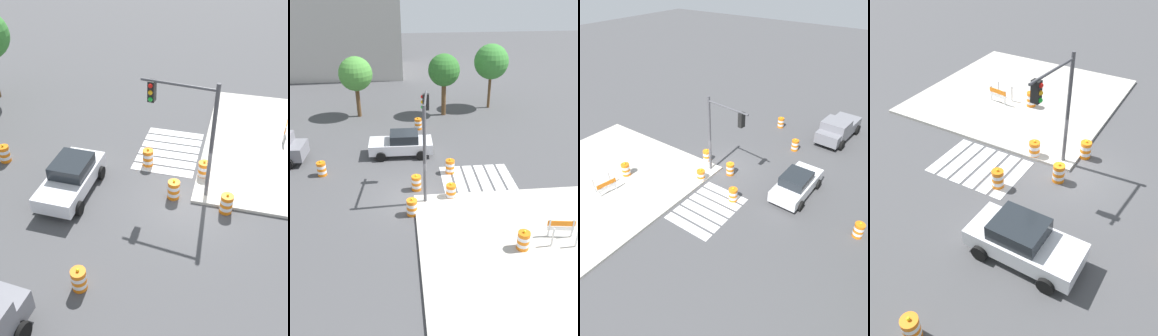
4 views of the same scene
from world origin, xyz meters
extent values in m
plane|color=#474749|center=(0.00, 0.00, 0.00)|extent=(120.00, 120.00, 0.00)
cube|color=#BCB7AD|center=(6.00, -6.00, 0.07)|extent=(12.00, 12.00, 0.15)
cube|color=silver|center=(2.12, 1.80, 0.01)|extent=(0.60, 3.20, 0.02)
cube|color=silver|center=(2.88, 1.80, 0.01)|extent=(0.60, 3.20, 0.02)
cube|color=silver|center=(3.62, 1.80, 0.01)|extent=(0.60, 3.20, 0.02)
cube|color=silver|center=(4.38, 1.80, 0.01)|extent=(0.60, 3.20, 0.02)
cube|color=silver|center=(5.12, 1.80, 0.01)|extent=(0.60, 3.20, 0.02)
cube|color=silver|center=(5.88, 1.80, 0.01)|extent=(0.60, 3.20, 0.02)
cube|color=silver|center=(-0.59, 5.56, 0.68)|extent=(4.33, 1.91, 0.70)
cube|color=#1E2328|center=(-0.34, 5.56, 1.33)|extent=(1.92, 1.63, 0.60)
cylinder|color=black|center=(-1.96, 4.63, 0.33)|extent=(0.66, 0.25, 0.66)
cylinder|color=black|center=(-1.93, 6.53, 0.33)|extent=(0.66, 0.25, 0.66)
cylinder|color=black|center=(0.74, 4.59, 0.33)|extent=(0.66, 0.25, 0.66)
cylinder|color=black|center=(0.77, 6.49, 0.33)|extent=(0.66, 0.25, 0.66)
cube|color=slate|center=(-7.59, 5.09, 0.87)|extent=(1.52, 1.99, 0.90)
cylinder|color=black|center=(-7.83, 6.13, 0.42)|extent=(0.86, 0.36, 0.84)
cylinder|color=orange|center=(2.42, 2.63, 0.09)|extent=(0.56, 0.56, 0.18)
cylinder|color=white|center=(2.42, 2.63, 0.27)|extent=(0.56, 0.56, 0.18)
cylinder|color=orange|center=(2.42, 2.63, 0.45)|extent=(0.56, 0.56, 0.18)
cylinder|color=white|center=(2.42, 2.63, 0.63)|extent=(0.56, 0.56, 0.18)
cylinder|color=orange|center=(2.42, 2.63, 0.81)|extent=(0.56, 0.56, 0.18)
sphere|color=yellow|center=(2.42, 2.63, 0.96)|extent=(0.12, 0.12, 0.12)
cylinder|color=orange|center=(0.20, 0.85, 0.09)|extent=(0.56, 0.56, 0.18)
cylinder|color=white|center=(0.20, 0.85, 0.27)|extent=(0.56, 0.56, 0.18)
cylinder|color=orange|center=(0.20, 0.85, 0.45)|extent=(0.56, 0.56, 0.18)
cylinder|color=white|center=(0.20, 0.85, 0.63)|extent=(0.56, 0.56, 0.18)
cylinder|color=orange|center=(0.20, 0.85, 0.81)|extent=(0.56, 0.56, 0.18)
sphere|color=yellow|center=(0.20, 0.85, 0.96)|extent=(0.12, 0.12, 0.12)
cylinder|color=orange|center=(0.87, 9.97, 0.09)|extent=(0.56, 0.56, 0.18)
cylinder|color=white|center=(0.87, 9.97, 0.27)|extent=(0.56, 0.56, 0.18)
cylinder|color=orange|center=(0.87, 9.97, 0.45)|extent=(0.56, 0.56, 0.18)
cylinder|color=white|center=(0.87, 9.97, 0.63)|extent=(0.56, 0.56, 0.18)
cylinder|color=orange|center=(0.87, 9.97, 0.81)|extent=(0.56, 0.56, 0.18)
sphere|color=yellow|center=(0.87, 9.97, 0.96)|extent=(0.12, 0.12, 0.12)
cylinder|color=orange|center=(2.07, -0.29, 0.09)|extent=(0.56, 0.56, 0.18)
cylinder|color=white|center=(2.07, -0.29, 0.27)|extent=(0.56, 0.56, 0.18)
cylinder|color=orange|center=(2.07, -0.29, 0.45)|extent=(0.56, 0.56, 0.18)
cylinder|color=white|center=(2.07, -0.29, 0.63)|extent=(0.56, 0.56, 0.18)
cylinder|color=orange|center=(2.07, -0.29, 0.81)|extent=(0.56, 0.56, 0.18)
sphere|color=yellow|center=(2.07, -0.29, 0.96)|extent=(0.12, 0.12, 0.12)
cylinder|color=orange|center=(-0.17, -1.58, 0.09)|extent=(0.56, 0.56, 0.18)
cylinder|color=white|center=(-0.17, -1.58, 0.27)|extent=(0.56, 0.56, 0.18)
cylinder|color=orange|center=(-0.17, -1.58, 0.45)|extent=(0.56, 0.56, 0.18)
cylinder|color=white|center=(-0.17, -1.58, 0.63)|extent=(0.56, 0.56, 0.18)
cylinder|color=orange|center=(-0.17, -1.58, 0.81)|extent=(0.56, 0.56, 0.18)
sphere|color=yellow|center=(-0.17, -1.58, 0.96)|extent=(0.12, 0.12, 0.12)
cylinder|color=orange|center=(-5.58, 3.13, 0.09)|extent=(0.56, 0.56, 0.18)
cylinder|color=white|center=(-5.58, 3.13, 0.27)|extent=(0.56, 0.56, 0.18)
cylinder|color=orange|center=(-5.58, 3.13, 0.45)|extent=(0.56, 0.56, 0.18)
cylinder|color=white|center=(-5.58, 3.13, 0.63)|extent=(0.56, 0.56, 0.18)
cylinder|color=orange|center=(-5.58, 3.13, 0.81)|extent=(0.56, 0.56, 0.18)
sphere|color=yellow|center=(-5.58, 3.13, 0.96)|extent=(0.12, 0.12, 0.12)
cylinder|color=orange|center=(4.71, -4.91, 0.24)|extent=(0.56, 0.56, 0.18)
cylinder|color=white|center=(4.71, -4.91, 0.42)|extent=(0.56, 0.56, 0.18)
cylinder|color=orange|center=(4.71, -4.91, 0.60)|extent=(0.56, 0.56, 0.18)
cylinder|color=white|center=(4.71, -4.91, 0.78)|extent=(0.56, 0.56, 0.18)
cylinder|color=orange|center=(4.71, -4.91, 0.96)|extent=(0.56, 0.56, 0.18)
sphere|color=yellow|center=(4.71, -4.91, 1.11)|extent=(0.12, 0.12, 0.12)
cube|color=silver|center=(6.19, -4.20, 0.65)|extent=(0.08, 0.08, 1.00)
cube|color=silver|center=(6.09, -4.89, 0.65)|extent=(0.08, 0.08, 1.00)
cube|color=silver|center=(7.28, -4.36, 0.65)|extent=(0.08, 0.08, 1.00)
cube|color=silver|center=(7.18, -5.05, 0.65)|extent=(0.08, 0.08, 1.00)
cube|color=orange|center=(6.74, -4.26, 0.90)|extent=(1.29, 0.23, 0.28)
cube|color=white|center=(6.74, -4.26, 0.60)|extent=(1.29, 0.23, 0.20)
cylinder|color=#4C4C51|center=(0.60, -0.60, 2.90)|extent=(0.18, 0.18, 5.50)
cylinder|color=#4C4C51|center=(0.78, 0.99, 5.35)|extent=(0.48, 3.19, 0.12)
cube|color=black|center=(0.90, 2.10, 4.90)|extent=(0.39, 0.32, 0.90)
sphere|color=red|center=(0.72, 2.12, 5.20)|extent=(0.20, 0.20, 0.20)
sphere|color=#F2A514|center=(0.72, 2.12, 4.90)|extent=(0.20, 0.20, 0.20)
sphere|color=green|center=(0.72, 2.12, 4.60)|extent=(0.20, 0.20, 0.20)
cylinder|color=brown|center=(3.32, 13.10, 1.50)|extent=(0.39, 0.39, 2.99)
sphere|color=#2D6B28|center=(3.32, 13.10, 3.93)|extent=(2.68, 2.68, 2.68)
cylinder|color=brown|center=(-4.06, 13.44, 1.37)|extent=(0.35, 0.35, 2.74)
sphere|color=#478C38|center=(-4.06, 13.44, 3.72)|extent=(2.82, 2.82, 2.82)
cylinder|color=brown|center=(7.71, 14.57, 1.57)|extent=(0.26, 0.26, 3.14)
sphere|color=#387F33|center=(7.71, 14.57, 4.20)|extent=(3.04, 3.04, 3.04)
camera|label=1|loc=(-13.34, -1.28, 11.62)|focal=40.96mm
camera|label=2|loc=(-0.61, -17.21, 11.38)|focal=38.77mm
camera|label=3|loc=(14.90, 10.96, 12.89)|focal=32.79mm
camera|label=4|loc=(-4.71, 13.46, 10.91)|focal=39.14mm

